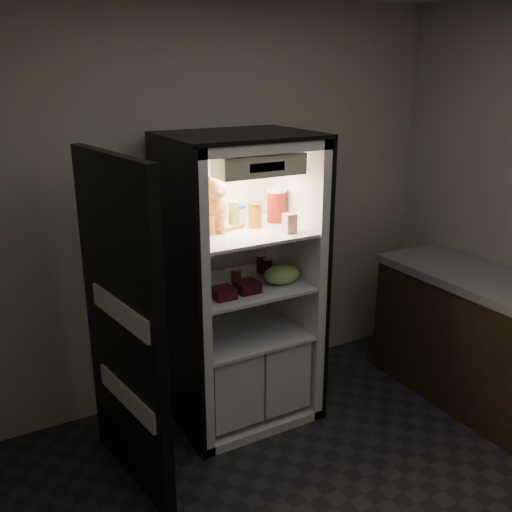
{
  "coord_description": "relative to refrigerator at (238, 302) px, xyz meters",
  "views": [
    {
      "loc": [
        -1.59,
        -1.64,
        2.22
      ],
      "look_at": [
        0.1,
        1.32,
        1.11
      ],
      "focal_mm": 40.0,
      "sensor_mm": 36.0,
      "label": 1
    }
  ],
  "objects": [
    {
      "name": "room_shell",
      "position": [
        0.0,
        -1.38,
        0.83
      ],
      "size": [
        3.6,
        3.6,
        3.6
      ],
      "color": "white",
      "rests_on": "floor"
    },
    {
      "name": "refrigerator",
      "position": [
        0.0,
        0.0,
        0.0
      ],
      "size": [
        0.9,
        0.72,
        1.88
      ],
      "color": "white",
      "rests_on": "floor"
    },
    {
      "name": "fridge_door",
      "position": [
        -0.84,
        -0.3,
        0.12
      ],
      "size": [
        0.18,
        0.87,
        1.85
      ],
      "rotation": [
        0.0,
        0.0,
        0.14
      ],
      "color": "black",
      "rests_on": "floor"
    },
    {
      "name": "tabby_cat",
      "position": [
        -0.15,
        0.03,
        0.63
      ],
      "size": [
        0.3,
        0.35,
        0.36
      ],
      "rotation": [
        0.0,
        0.0,
        -0.17
      ],
      "color": "orange",
      "rests_on": "refrigerator"
    },
    {
      "name": "parmesan_shaker",
      "position": [
        -0.02,
        0.01,
        0.58
      ],
      "size": [
        0.07,
        0.07,
        0.17
      ],
      "color": "green",
      "rests_on": "refrigerator"
    },
    {
      "name": "mayo_tub",
      "position": [
        0.06,
        0.09,
        0.56
      ],
      "size": [
        0.09,
        0.09,
        0.12
      ],
      "color": "white",
      "rests_on": "refrigerator"
    },
    {
      "name": "salsa_jar",
      "position": [
        0.11,
        -0.04,
        0.57
      ],
      "size": [
        0.09,
        0.09,
        0.15
      ],
      "color": "maroon",
      "rests_on": "refrigerator"
    },
    {
      "name": "pepper_jar",
      "position": [
        0.29,
        0.01,
        0.6
      ],
      "size": [
        0.13,
        0.13,
        0.21
      ],
      "color": "#A52316",
      "rests_on": "refrigerator"
    },
    {
      "name": "cream_carton",
      "position": [
        0.22,
        -0.25,
        0.56
      ],
      "size": [
        0.07,
        0.07,
        0.12
      ],
      "primitive_type": "cube",
      "color": "white",
      "rests_on": "refrigerator"
    },
    {
      "name": "soda_can_a",
      "position": [
        0.21,
        0.05,
        0.21
      ],
      "size": [
        0.07,
        0.07,
        0.13
      ],
      "color": "black",
      "rests_on": "refrigerator"
    },
    {
      "name": "soda_can_b",
      "position": [
        0.22,
        -0.01,
        0.21
      ],
      "size": [
        0.06,
        0.06,
        0.11
      ],
      "color": "black",
      "rests_on": "refrigerator"
    },
    {
      "name": "soda_can_c",
      "position": [
        0.23,
        -0.15,
        0.21
      ],
      "size": [
        0.07,
        0.07,
        0.12
      ],
      "color": "black",
      "rests_on": "refrigerator"
    },
    {
      "name": "condiment_jar",
      "position": [
        -0.02,
        -0.02,
        0.19
      ],
      "size": [
        0.07,
        0.07,
        0.09
      ],
      "color": "#5B331A",
      "rests_on": "refrigerator"
    },
    {
      "name": "grape_bag",
      "position": [
        0.22,
        -0.18,
        0.21
      ],
      "size": [
        0.24,
        0.17,
        0.12
      ],
      "primitive_type": "ellipsoid",
      "color": "#84C35B",
      "rests_on": "refrigerator"
    },
    {
      "name": "berry_box_left",
      "position": [
        -0.21,
        -0.22,
        0.18
      ],
      "size": [
        0.13,
        0.13,
        0.06
      ],
      "primitive_type": "cube",
      "color": "#4C0C1A",
      "rests_on": "refrigerator"
    },
    {
      "name": "berry_box_right",
      "position": [
        -0.04,
        -0.2,
        0.18
      ],
      "size": [
        0.13,
        0.13,
        0.07
      ],
      "primitive_type": "cube",
      "color": "#4C0C1A",
      "rests_on": "refrigerator"
    }
  ]
}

